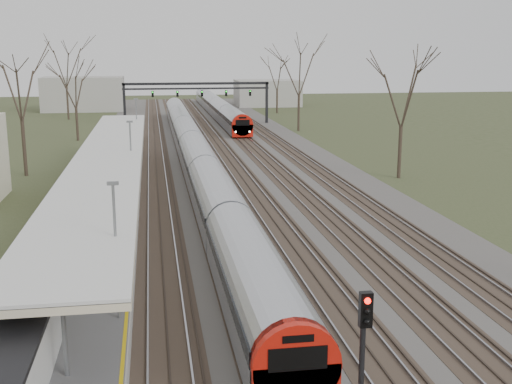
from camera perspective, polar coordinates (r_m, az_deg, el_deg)
track_bed at (r=64.30m, az=-3.29°, el=3.10°), size 24.00×160.00×0.22m
platform at (r=46.77m, az=-12.42°, el=-0.16°), size 3.50×69.00×1.00m
canopy at (r=41.70m, az=-12.95°, el=3.11°), size 4.10×50.00×3.11m
signal_gantry at (r=93.50m, az=-5.28°, el=8.97°), size 21.00×0.59×6.08m
tree_west_far at (r=57.17m, az=-20.32°, el=9.22°), size 5.50×5.50×11.33m
tree_east_far at (r=54.17m, az=12.91°, el=8.76°), size 5.00×5.00×10.30m
train_near at (r=61.75m, az=-5.66°, el=4.01°), size 2.62×90.21×3.05m
train_far at (r=106.94m, az=-3.48°, el=7.58°), size 2.62×60.21×3.05m
passenger at (r=25.51m, az=-15.08°, el=-7.59°), size 0.63×0.77×1.82m
signal_post at (r=18.33m, az=9.54°, el=-12.69°), size 0.35×0.45×4.10m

